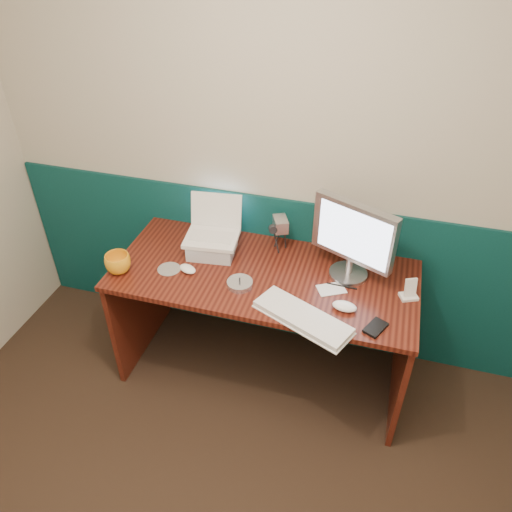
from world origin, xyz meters
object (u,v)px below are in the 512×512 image
(desk, at_px, (263,324))
(monitor, at_px, (353,240))
(laptop, at_px, (211,222))
(mug, at_px, (118,263))
(keyboard, at_px, (303,318))
(camcorder, at_px, (280,233))

(desk, bearing_deg, monitor, 14.42)
(desk, bearing_deg, laptop, 163.21)
(desk, height_order, laptop, laptop)
(laptop, distance_m, monitor, 0.75)
(monitor, xyz_separation_m, mug, (-1.17, -0.31, -0.17))
(monitor, bearing_deg, keyboard, -87.67)
(desk, distance_m, monitor, 0.74)
(keyboard, xyz_separation_m, camcorder, (-0.24, 0.53, 0.09))
(monitor, relative_size, mug, 3.30)
(desk, distance_m, camcorder, 0.54)
(monitor, distance_m, camcorder, 0.44)
(laptop, xyz_separation_m, monitor, (0.75, 0.01, 0.02))
(camcorder, bearing_deg, keyboard, -89.99)
(keyboard, bearing_deg, mug, -161.17)
(camcorder, bearing_deg, desk, -121.18)
(laptop, distance_m, keyboard, 0.73)
(desk, distance_m, mug, 0.88)
(laptop, xyz_separation_m, camcorder, (0.35, 0.14, -0.10))
(mug, height_order, camcorder, camcorder)
(laptop, relative_size, camcorder, 1.35)
(monitor, bearing_deg, laptop, -154.93)
(desk, xyz_separation_m, camcorder, (0.03, 0.24, 0.48))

